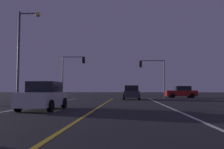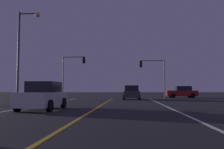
{
  "view_description": "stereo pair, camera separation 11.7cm",
  "coord_description": "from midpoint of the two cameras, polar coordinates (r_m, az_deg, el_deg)",
  "views": [
    {
      "loc": [
        1.96,
        1.42,
        1.24
      ],
      "look_at": [
        0.39,
        25.62,
        2.78
      ],
      "focal_mm": 37.28,
      "sensor_mm": 36.0,
      "label": 1
    },
    {
      "loc": [
        2.07,
        1.42,
        1.24
      ],
      "look_at": [
        0.39,
        25.62,
        2.78
      ],
      "focal_mm": 37.28,
      "sensor_mm": 36.0,
      "label": 2
    }
  ],
  "objects": [
    {
      "name": "traffic_light_near_left",
      "position": [
        32.82,
        -9.59,
        1.74
      ],
      "size": [
        3.26,
        0.36,
        5.79
      ],
      "color": "#4C4C51",
      "rests_on": "ground"
    },
    {
      "name": "lane_edge_right",
      "position": [
        12.33,
        17.1,
        -9.23
      ],
      "size": [
        0.16,
        38.72,
        0.01
      ],
      "primitive_type": "cube",
      "color": "silver",
      "rests_on": "ground"
    },
    {
      "name": "street_lamp_left_mid",
      "position": [
        20.47,
        -21.02,
        6.76
      ],
      "size": [
        1.85,
        0.44,
        7.63
      ],
      "color": "#4C4C51",
      "rests_on": "ground"
    },
    {
      "name": "lane_center_divider",
      "position": [
        12.17,
        -5.94,
        -9.45
      ],
      "size": [
        0.16,
        38.72,
        0.01
      ],
      "primitive_type": "cube",
      "color": "gold",
      "rests_on": "ground"
    },
    {
      "name": "car_oncoming",
      "position": [
        14.67,
        -16.6,
        -5.12
      ],
      "size": [
        2.02,
        4.3,
        1.7
      ],
      "rotation": [
        0.0,
        0.0,
        -1.57
      ],
      "color": "black",
      "rests_on": "ground"
    },
    {
      "name": "car_ahead_far",
      "position": [
        28.52,
        4.65,
        -4.47
      ],
      "size": [
        2.02,
        4.3,
        1.7
      ],
      "rotation": [
        0.0,
        0.0,
        1.57
      ],
      "color": "black",
      "rests_on": "ground"
    },
    {
      "name": "car_crossing_side",
      "position": [
        35.05,
        16.56,
        -4.17
      ],
      "size": [
        4.3,
        2.02,
        1.7
      ],
      "rotation": [
        0.0,
        0.0,
        3.14
      ],
      "color": "black",
      "rests_on": "ground"
    },
    {
      "name": "traffic_light_near_right",
      "position": [
        32.08,
        9.61,
        1.14
      ],
      "size": [
        3.48,
        0.36,
        5.19
      ],
      "rotation": [
        0.0,
        0.0,
        3.14
      ],
      "color": "#4C4C51",
      "rests_on": "ground"
    }
  ]
}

